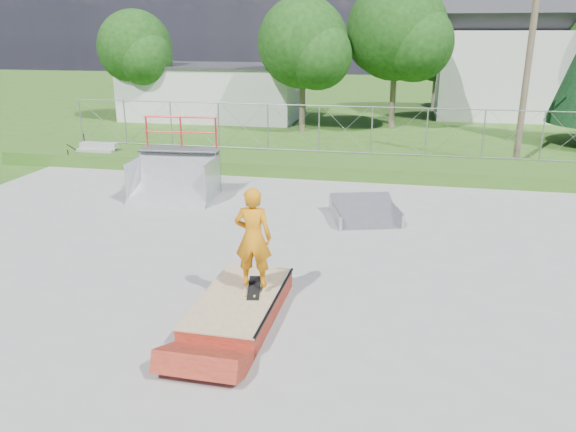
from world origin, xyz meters
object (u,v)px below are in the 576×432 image
at_px(grind_box, 240,306).
at_px(flat_bank_ramp, 365,212).
at_px(skater, 253,241).
at_px(quarter_pipe, 172,162).

bearing_deg(grind_box, flat_bank_ramp, 74.10).
bearing_deg(skater, flat_bank_ramp, -107.80).
bearing_deg(grind_box, skater, 52.60).
xyz_separation_m(grind_box, flat_bank_ramp, (1.81, 5.91, 0.05)).
height_order(quarter_pipe, flat_bank_ramp, quarter_pipe).
relative_size(grind_box, flat_bank_ramp, 1.54).
height_order(grind_box, quarter_pipe, quarter_pipe).
relative_size(quarter_pipe, skater, 1.32).
xyz_separation_m(quarter_pipe, skater, (4.25, -6.45, 0.16)).
xyz_separation_m(flat_bank_ramp, skater, (-1.61, -5.66, 1.11)).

